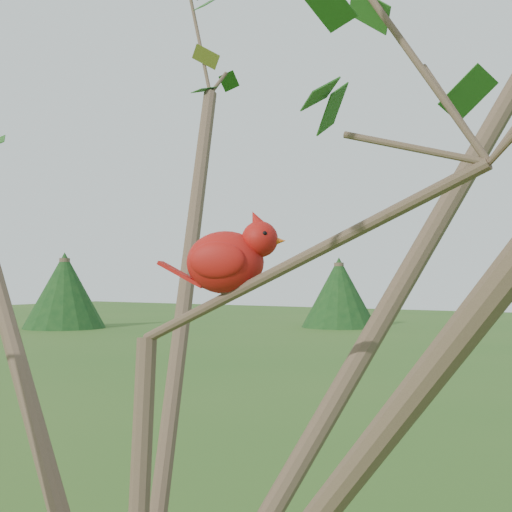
% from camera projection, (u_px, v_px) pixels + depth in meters
% --- Properties ---
extents(crabapple_tree, '(2.35, 2.05, 2.95)m').
position_uv_depth(crabapple_tree, '(131.00, 236.00, 1.10)').
color(crabapple_tree, '#443224').
rests_on(crabapple_tree, ground).
extents(cardinal, '(0.20, 0.14, 0.15)m').
position_uv_depth(cardinal, '(229.00, 259.00, 1.14)').
color(cardinal, red).
rests_on(cardinal, ground).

